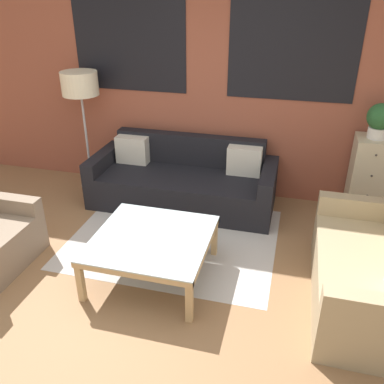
% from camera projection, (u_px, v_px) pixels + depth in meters
% --- Properties ---
extents(ground_plane, '(16.00, 16.00, 0.00)m').
position_uv_depth(ground_plane, '(139.00, 313.00, 3.35)').
color(ground_plane, '#8E6642').
extents(wall_back_brick, '(8.40, 0.09, 2.80)m').
position_uv_depth(wall_back_brick, '(207.00, 81.00, 4.82)').
color(wall_back_brick, brown).
rests_on(wall_back_brick, ground_plane).
extents(rug, '(2.14, 1.71, 0.00)m').
position_uv_depth(rug, '(174.00, 238.00, 4.35)').
color(rug, '#BCB7B2').
rests_on(rug, ground_plane).
extents(couch_dark, '(2.19, 0.88, 0.78)m').
position_uv_depth(couch_dark, '(183.00, 182.00, 4.95)').
color(couch_dark, black).
rests_on(couch_dark, ground_plane).
extents(settee_vintage, '(0.80, 1.57, 0.92)m').
position_uv_depth(settee_vintage, '(373.00, 273.00, 3.33)').
color(settee_vintage, tan).
rests_on(settee_vintage, ground_plane).
extents(coffee_table, '(1.02, 1.02, 0.42)m').
position_uv_depth(coffee_table, '(152.00, 242.00, 3.63)').
color(coffee_table, silver).
rests_on(coffee_table, ground_plane).
extents(floor_lamp, '(0.44, 0.44, 1.51)m').
position_uv_depth(floor_lamp, '(80.00, 87.00, 4.90)').
color(floor_lamp, '#B2B2B7').
rests_on(floor_lamp, ground_plane).
extents(drawer_cabinet, '(0.39, 0.40, 0.96)m').
position_uv_depth(drawer_cabinet, '(367.00, 178.00, 4.56)').
color(drawer_cabinet, '#C6B793').
rests_on(drawer_cabinet, ground_plane).
extents(potted_plant, '(0.28, 0.28, 0.38)m').
position_uv_depth(potted_plant, '(380.00, 120.00, 4.26)').
color(potted_plant, silver).
rests_on(potted_plant, drawer_cabinet).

